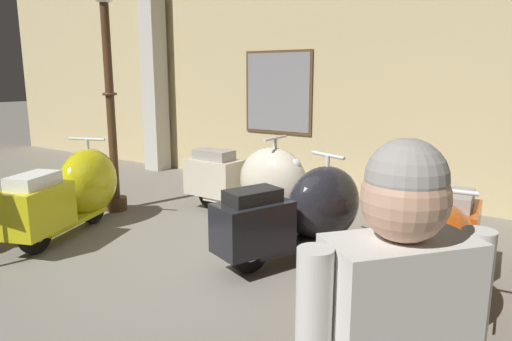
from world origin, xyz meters
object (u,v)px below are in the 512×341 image
at_px(scooter_0, 74,191).
at_px(scooter_2, 304,212).
at_px(scooter_3, 442,250).
at_px(lamppost, 108,72).
at_px(scooter_1, 254,181).

height_order(scooter_0, scooter_2, scooter_0).
height_order(scooter_3, lamppost, lamppost).
bearing_deg(scooter_1, lamppost, -156.17).
relative_size(scooter_3, lamppost, 0.57).
distance_m(scooter_0, scooter_3, 4.02).
bearing_deg(lamppost, scooter_0, -68.64).
relative_size(scooter_0, lamppost, 0.60).
bearing_deg(scooter_2, scooter_1, 76.16).
height_order(scooter_1, lamppost, lamppost).
bearing_deg(scooter_1, scooter_3, -23.26).
relative_size(scooter_0, scooter_2, 1.04).
relative_size(scooter_2, scooter_3, 1.01).
xyz_separation_m(scooter_0, scooter_2, (2.58, 0.84, -0.02)).
relative_size(scooter_1, lamppost, 0.58).
bearing_deg(scooter_1, scooter_0, -131.42).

